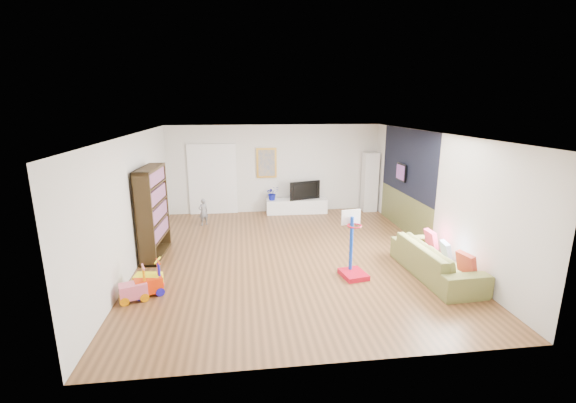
{
  "coord_description": "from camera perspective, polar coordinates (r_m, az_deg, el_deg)",
  "views": [
    {
      "loc": [
        -1.05,
        -8.01,
        3.29
      ],
      "look_at": [
        0.0,
        0.4,
        1.15
      ],
      "focal_mm": 24.0,
      "sensor_mm": 36.0,
      "label": 1
    }
  ],
  "objects": [
    {
      "name": "floor",
      "position": [
        8.72,
        0.33,
        -7.99
      ],
      "size": [
        6.5,
        7.5,
        0.0
      ],
      "primitive_type": "cube",
      "color": "brown",
      "rests_on": "ground"
    },
    {
      "name": "ceiling",
      "position": [
        8.1,
        0.36,
        9.99
      ],
      "size": [
        6.5,
        7.5,
        0.0
      ],
      "primitive_type": "cube",
      "color": "white",
      "rests_on": "ground"
    },
    {
      "name": "wall_back",
      "position": [
        11.96,
        -2.0,
        4.84
      ],
      "size": [
        6.5,
        0.0,
        2.7
      ],
      "primitive_type": "cube",
      "color": "silver",
      "rests_on": "ground"
    },
    {
      "name": "wall_front",
      "position": [
        4.8,
        6.26,
        -9.79
      ],
      "size": [
        6.5,
        0.0,
        2.7
      ],
      "primitive_type": "cube",
      "color": "silver",
      "rests_on": "ground"
    },
    {
      "name": "wall_left",
      "position": [
        8.53,
        -21.86,
        -0.02
      ],
      "size": [
        0.0,
        7.5,
        2.7
      ],
      "primitive_type": "cube",
      "color": "silver",
      "rests_on": "ground"
    },
    {
      "name": "wall_right",
      "position": [
        9.3,
        20.63,
        1.21
      ],
      "size": [
        0.0,
        7.5,
        2.7
      ],
      "primitive_type": "cube",
      "color": "white",
      "rests_on": "ground"
    },
    {
      "name": "navy_accent",
      "position": [
        10.44,
        17.28,
        5.61
      ],
      "size": [
        0.01,
        3.2,
        1.7
      ],
      "primitive_type": "cube",
      "color": "black",
      "rests_on": "wall_right"
    },
    {
      "name": "olive_wainscot",
      "position": [
        10.71,
        16.75,
        -1.54
      ],
      "size": [
        0.01,
        3.2,
        1.0
      ],
      "primitive_type": "cube",
      "color": "brown",
      "rests_on": "wall_right"
    },
    {
      "name": "doorway",
      "position": [
        11.96,
        -11.09,
        3.12
      ],
      "size": [
        1.45,
        0.06,
        2.1
      ],
      "primitive_type": "cube",
      "color": "white",
      "rests_on": "ground"
    },
    {
      "name": "painting_back",
      "position": [
        11.87,
        -3.2,
        5.73
      ],
      "size": [
        0.62,
        0.06,
        0.92
      ],
      "primitive_type": "cube",
      "color": "gold",
      "rests_on": "wall_back"
    },
    {
      "name": "artwork_right",
      "position": [
        10.64,
        16.4,
        4.18
      ],
      "size": [
        0.04,
        0.56,
        0.46
      ],
      "primitive_type": "cube",
      "color": "#7F3F8C",
      "rests_on": "wall_right"
    },
    {
      "name": "media_console",
      "position": [
        11.98,
        1.28,
        -0.68
      ],
      "size": [
        1.88,
        0.5,
        0.44
      ],
      "primitive_type": "cube",
      "rotation": [
        0.0,
        0.0,
        -0.02
      ],
      "color": "white",
      "rests_on": "ground"
    },
    {
      "name": "tall_cabinet",
      "position": [
        12.39,
        12.01,
        2.87
      ],
      "size": [
        0.44,
        0.44,
        1.85
      ],
      "primitive_type": "cube",
      "rotation": [
        0.0,
        0.0,
        -0.02
      ],
      "color": "silver",
      "rests_on": "ground"
    },
    {
      "name": "bookshelf",
      "position": [
        8.92,
        -19.39,
        -1.55
      ],
      "size": [
        0.43,
        1.38,
        1.99
      ],
      "primitive_type": "cube",
      "rotation": [
        0.0,
        0.0,
        -0.05
      ],
      "color": "#2E200F",
      "rests_on": "ground"
    },
    {
      "name": "sofa",
      "position": [
        8.17,
        21.06,
        -8.1
      ],
      "size": [
        0.99,
        2.28,
        0.65
      ],
      "primitive_type": "imported",
      "rotation": [
        0.0,
        0.0,
        1.62
      ],
      "color": "olive",
      "rests_on": "ground"
    },
    {
      "name": "basketball_hoop",
      "position": [
        7.56,
        9.86,
        -6.37
      ],
      "size": [
        0.55,
        0.63,
        1.33
      ],
      "primitive_type": "cube",
      "rotation": [
        0.0,
        0.0,
        0.18
      ],
      "color": "#B1091E",
      "rests_on": "ground"
    },
    {
      "name": "ride_on_yellow",
      "position": [
        7.47,
        -20.06,
        -10.29
      ],
      "size": [
        0.49,
        0.34,
        0.62
      ],
      "primitive_type": "cube",
      "rotation": [
        0.0,
        0.0,
        -0.13
      ],
      "color": "#FFF215",
      "rests_on": "ground"
    },
    {
      "name": "ride_on_orange",
      "position": [
        7.32,
        -20.03,
        -10.8
      ],
      "size": [
        0.53,
        0.44,
        0.61
      ],
      "primitive_type": "cube",
      "rotation": [
        0.0,
        0.0,
        0.4
      ],
      "color": "red",
      "rests_on": "ground"
    },
    {
      "name": "ride_on_pink",
      "position": [
        7.23,
        -22.01,
        -11.37
      ],
      "size": [
        0.52,
        0.42,
        0.6
      ],
      "primitive_type": "cube",
      "rotation": [
        0.0,
        0.0,
        0.35
      ],
      "color": "#DF5C77",
      "rests_on": "ground"
    },
    {
      "name": "child",
      "position": [
        10.99,
        -12.44,
        -1.51
      ],
      "size": [
        0.33,
        0.3,
        0.76
      ],
      "primitive_type": "imported",
      "rotation": [
        0.0,
        0.0,
        3.7
      ],
      "color": "slate",
      "rests_on": "ground"
    },
    {
      "name": "tv",
      "position": [
        11.92,
        2.33,
        1.75
      ],
      "size": [
        1.0,
        0.42,
        0.58
      ],
      "primitive_type": "imported",
      "rotation": [
        0.0,
        0.0,
        0.29
      ],
      "color": "black",
      "rests_on": "media_console"
    },
    {
      "name": "vase_plant",
      "position": [
        11.81,
        -2.34,
        1.25
      ],
      "size": [
        0.46,
        0.42,
        0.43
      ],
      "primitive_type": "imported",
      "rotation": [
        0.0,
        0.0,
        0.26
      ],
      "color": "#0B1188",
      "rests_on": "media_console"
    },
    {
      "name": "pillow_left",
      "position": [
        7.71,
        24.9,
        -8.31
      ],
      "size": [
        0.18,
        0.4,
        0.39
      ],
      "primitive_type": "cube",
      "rotation": [
        0.0,
        0.0,
        0.21
      ],
      "color": "#A83524",
      "rests_on": "sofa"
    },
    {
      "name": "pillow_center",
      "position": [
        8.19,
        22.39,
        -6.77
      ],
      "size": [
        0.14,
        0.36,
        0.35
      ],
      "primitive_type": "cube",
      "rotation": [
        0.0,
        0.0,
        -0.14
      ],
      "color": "white",
      "rests_on": "sofa"
    },
    {
      "name": "pillow_right",
      "position": [
        8.76,
        20.44,
        -5.23
      ],
      "size": [
        0.11,
        0.38,
        0.38
      ],
      "primitive_type": "cube",
      "rotation": [
        0.0,
        0.0,
        0.03
      ],
      "color": "#CE2F58",
      "rests_on": "sofa"
    }
  ]
}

